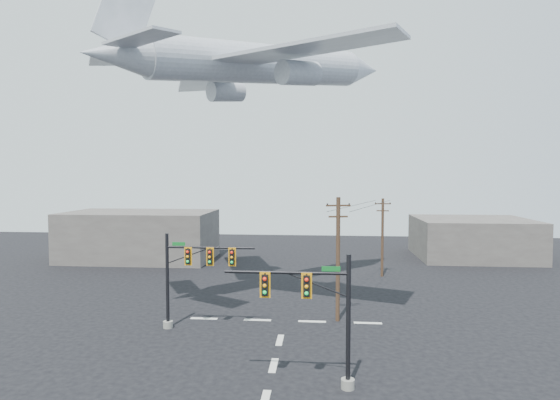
# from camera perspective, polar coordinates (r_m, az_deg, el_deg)

# --- Properties ---
(ground) EXTENTS (120.00, 120.00, 0.00)m
(ground) POSITION_cam_1_polar(r_m,az_deg,el_deg) (24.10, -1.84, -23.18)
(ground) COLOR black
(ground) RESTS_ON ground
(lane_markings) EXTENTS (14.00, 21.20, 0.01)m
(lane_markings) POSITION_cam_1_polar(r_m,az_deg,el_deg) (28.94, -0.51, -18.49)
(lane_markings) COLOR silver
(lane_markings) RESTS_ON ground
(signal_mast_near) EXTENTS (6.54, 0.74, 6.76)m
(signal_mast_near) POSITION_cam_1_polar(r_m,az_deg,el_deg) (23.98, 5.03, -13.98)
(signal_mast_near) COLOR gray
(signal_mast_near) RESTS_ON ground
(signal_mast_far) EXTENTS (6.44, 0.73, 6.61)m
(signal_mast_far) POSITION_cam_1_polar(r_m,az_deg,el_deg) (33.15, -11.05, -8.99)
(signal_mast_far) COLOR gray
(signal_mast_far) RESTS_ON ground
(utility_pole_a) EXTENTS (1.79, 0.49, 9.04)m
(utility_pole_a) POSITION_cam_1_polar(r_m,az_deg,el_deg) (34.32, 7.08, -6.86)
(utility_pole_a) COLOR #402B1B
(utility_pole_a) RESTS_ON ground
(utility_pole_b) EXTENTS (1.66, 0.28, 8.17)m
(utility_pole_b) POSITION_cam_1_polar(r_m,az_deg,el_deg) (49.93, 12.38, -4.28)
(utility_pole_b) COLOR #402B1B
(utility_pole_b) RESTS_ON ground
(power_lines) EXTENTS (6.71, 15.34, 0.03)m
(power_lines) POSITION_cam_1_polar(r_m,az_deg,el_deg) (41.70, 10.27, -0.60)
(power_lines) COLOR black
(airliner) EXTENTS (24.39, 23.82, 7.58)m
(airliner) POSITION_cam_1_polar(r_m,az_deg,el_deg) (39.91, -2.26, 16.16)
(airliner) COLOR silver
(building_left) EXTENTS (18.00, 10.00, 6.00)m
(building_left) POSITION_cam_1_polar(r_m,az_deg,el_deg) (61.28, -16.70, -4.17)
(building_left) COLOR #615B55
(building_left) RESTS_ON ground
(building_right) EXTENTS (14.00, 12.00, 5.00)m
(building_right) POSITION_cam_1_polar(r_m,az_deg,el_deg) (64.94, 22.44, -4.31)
(building_right) COLOR #615B55
(building_right) RESTS_ON ground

